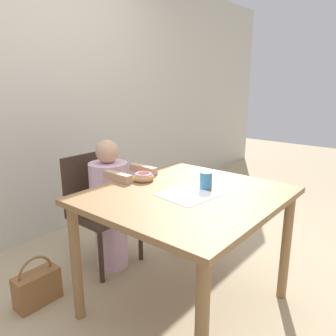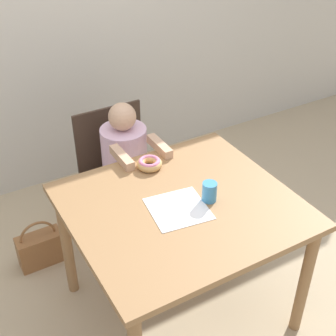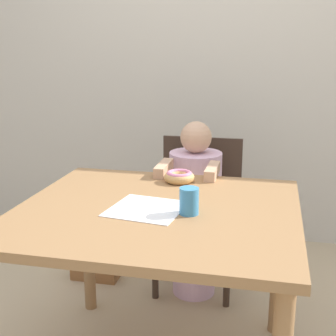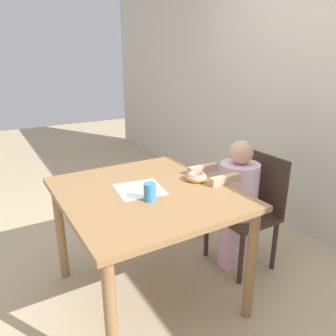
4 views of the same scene
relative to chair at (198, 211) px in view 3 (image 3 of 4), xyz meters
name	(u,v)px [view 3 (image 3 of 4)]	position (x,y,z in m)	size (l,w,h in m)	color
wall_back	(214,62)	(-0.03, 0.78, 0.80)	(8.00, 0.05, 2.50)	beige
dining_table	(157,232)	(-0.03, -0.83, 0.21)	(1.08, 0.99, 0.76)	olive
chair	(198,211)	(0.00, 0.00, 0.00)	(0.46, 0.39, 0.85)	#38281E
child_figure	(195,212)	(0.00, -0.12, 0.04)	(0.29, 0.49, 0.98)	silver
donut	(179,176)	(-0.02, -0.48, 0.34)	(0.14, 0.14, 0.05)	tan
napkin	(147,209)	(-0.06, -0.86, 0.31)	(0.31, 0.31, 0.00)	white
handbag	(95,260)	(-0.60, -0.09, -0.33)	(0.28, 0.13, 0.33)	brown
cup	(189,201)	(0.10, -0.88, 0.36)	(0.07, 0.07, 0.10)	teal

